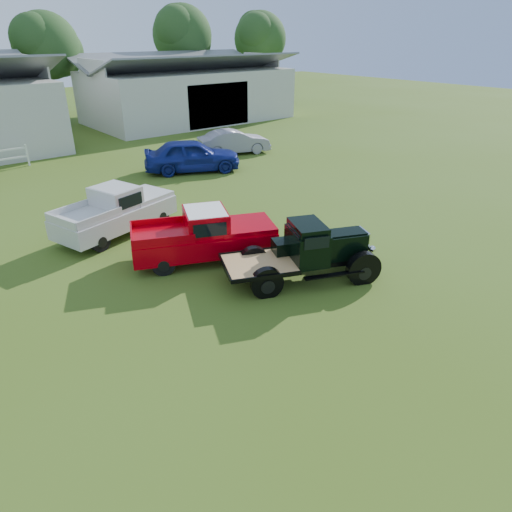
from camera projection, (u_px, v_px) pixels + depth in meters
ground at (278, 307)px, 12.54m from camera, size 120.00×120.00×0.00m
shed_right at (188, 88)px, 38.09m from camera, size 16.80×9.20×5.20m
tree_c at (50, 64)px, 36.29m from camera, size 5.40×5.40×9.00m
tree_d at (183, 53)px, 44.16m from camera, size 6.00×6.00×10.00m
tree_e at (260, 54)px, 47.44m from camera, size 5.70×5.70×9.50m
vintage_flatbed at (304, 252)px, 13.59m from camera, size 4.93×3.52×1.82m
red_pickup at (204, 235)px, 14.82m from camera, size 5.11×3.63×1.74m
white_pickup at (116, 211)px, 16.79m from camera, size 5.07×3.10×1.74m
misc_car_blue at (192, 155)px, 24.43m from camera, size 5.44×4.04×1.72m
misc_car_grey at (234, 142)px, 28.10m from camera, size 4.63×2.85×1.44m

